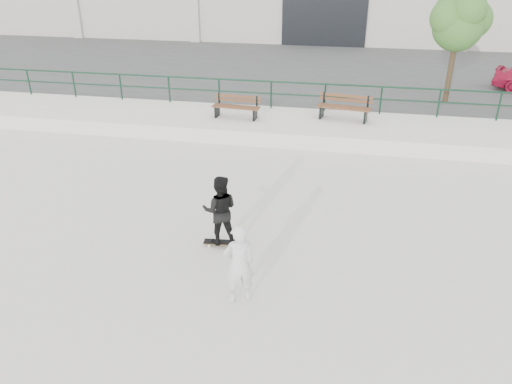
% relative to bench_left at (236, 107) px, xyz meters
% --- Properties ---
extents(ground, '(120.00, 120.00, 0.00)m').
position_rel_bench_left_xyz_m(ground, '(2.02, -9.42, -0.88)').
color(ground, beige).
rests_on(ground, ground).
extents(ledge, '(30.00, 3.00, 0.50)m').
position_rel_bench_left_xyz_m(ledge, '(2.02, 0.08, -0.63)').
color(ledge, silver).
rests_on(ledge, ground).
extents(parking_strip, '(60.00, 14.00, 0.50)m').
position_rel_bench_left_xyz_m(parking_strip, '(2.02, 8.58, -0.63)').
color(parking_strip, '#404040').
rests_on(parking_strip, ground).
extents(railing, '(28.00, 0.06, 1.03)m').
position_rel_bench_left_xyz_m(railing, '(2.02, 1.38, 0.36)').
color(railing, '#123322').
rests_on(railing, ledge).
extents(bench_left, '(1.72, 0.62, 0.78)m').
position_rel_bench_left_xyz_m(bench_left, '(0.00, 0.00, 0.00)').
color(bench_left, brown).
rests_on(bench_left, ledge).
extents(bench_right, '(1.92, 0.82, 0.86)m').
position_rel_bench_left_xyz_m(bench_right, '(3.75, 0.52, 0.04)').
color(bench_right, brown).
rests_on(bench_right, ledge).
extents(tree, '(2.30, 2.04, 4.08)m').
position_rel_bench_left_xyz_m(tree, '(7.62, 3.45, 2.68)').
color(tree, '#4C3C26').
rests_on(tree, parking_strip).
extents(skateboard, '(0.79, 0.27, 0.09)m').
position_rel_bench_left_xyz_m(skateboard, '(1.36, -7.52, -0.81)').
color(skateboard, black).
rests_on(skateboard, ground).
extents(standing_skater, '(0.88, 0.74, 1.60)m').
position_rel_bench_left_xyz_m(standing_skater, '(1.36, -7.52, 0.01)').
color(standing_skater, black).
rests_on(standing_skater, skateboard).
extents(seated_skater, '(0.70, 0.61, 1.62)m').
position_rel_bench_left_xyz_m(seated_skater, '(2.18, -9.30, -0.08)').
color(seated_skater, silver).
rests_on(seated_skater, ground).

